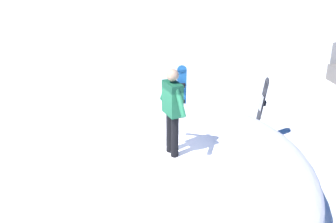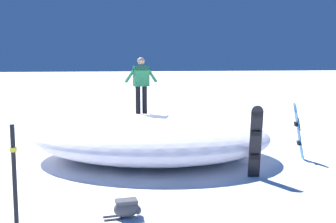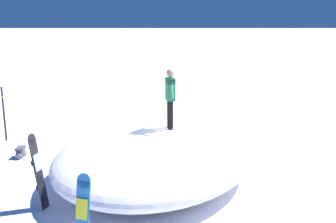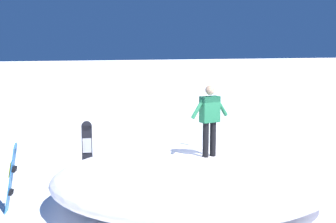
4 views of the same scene
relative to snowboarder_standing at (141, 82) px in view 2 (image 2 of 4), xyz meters
name	(u,v)px [view 2 (image 2 of 4)]	position (x,y,z in m)	size (l,w,h in m)	color
ground	(141,154)	(0.02, 0.17, -2.18)	(240.00, 240.00, 0.00)	white
snow_mound	(152,136)	(0.23, -0.34, -1.55)	(6.62, 5.07, 1.26)	white
snowboarder_standing	(141,82)	(0.00, 0.00, 0.00)	(0.99, 0.27, 1.61)	black
snowboard_primary_upright	(298,130)	(4.17, -1.55, -1.34)	(0.38, 0.35, 1.62)	#2672BF
snowboard_secondary_upright	(256,141)	(2.14, -2.95, -1.27)	(0.33, 0.31, 1.74)	black
backpack_near	(127,208)	(-1.16, -4.56, -2.01)	(0.67, 0.29, 0.32)	#4C4C51
trail_marker_pole	(15,190)	(-2.86, -5.68, -1.19)	(0.10, 0.10, 1.89)	black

